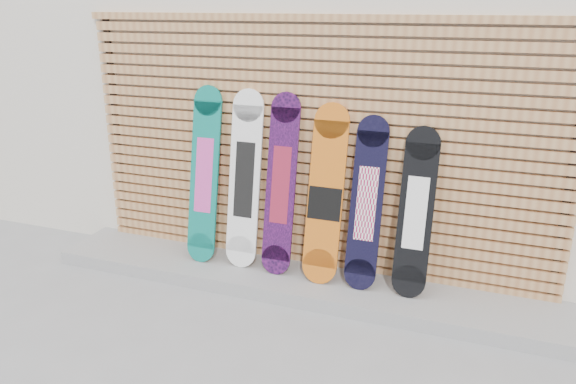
{
  "coord_description": "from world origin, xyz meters",
  "views": [
    {
      "loc": [
        1.29,
        -3.48,
        2.39
      ],
      "look_at": [
        -0.29,
        0.75,
        0.85
      ],
      "focal_mm": 35.0,
      "sensor_mm": 36.0,
      "label": 1
    }
  ],
  "objects_px": {
    "snowboard_2": "(281,185)",
    "snowboard_5": "(416,213)",
    "snowboard_1": "(245,180)",
    "snowboard_3": "(325,196)",
    "snowboard_4": "(367,204)",
    "snowboard_0": "(204,175)"
  },
  "relations": [
    {
      "from": "snowboard_5",
      "to": "snowboard_2",
      "type": "bearing_deg",
      "value": 179.82
    },
    {
      "from": "snowboard_0",
      "to": "snowboard_4",
      "type": "height_order",
      "value": "snowboard_0"
    },
    {
      "from": "snowboard_5",
      "to": "snowboard_0",
      "type": "bearing_deg",
      "value": -179.95
    },
    {
      "from": "snowboard_0",
      "to": "snowboard_2",
      "type": "bearing_deg",
      "value": 0.41
    },
    {
      "from": "snowboard_3",
      "to": "snowboard_5",
      "type": "height_order",
      "value": "snowboard_3"
    },
    {
      "from": "snowboard_2",
      "to": "snowboard_0",
      "type": "bearing_deg",
      "value": -179.59
    },
    {
      "from": "snowboard_0",
      "to": "snowboard_5",
      "type": "height_order",
      "value": "snowboard_0"
    },
    {
      "from": "snowboard_2",
      "to": "snowboard_5",
      "type": "relative_size",
      "value": 1.15
    },
    {
      "from": "snowboard_3",
      "to": "snowboard_4",
      "type": "relative_size",
      "value": 1.06
    },
    {
      "from": "snowboard_4",
      "to": "snowboard_5",
      "type": "bearing_deg",
      "value": 0.67
    },
    {
      "from": "snowboard_1",
      "to": "snowboard_3",
      "type": "distance_m",
      "value": 0.75
    },
    {
      "from": "snowboard_3",
      "to": "snowboard_5",
      "type": "distance_m",
      "value": 0.75
    },
    {
      "from": "snowboard_1",
      "to": "snowboard_4",
      "type": "distance_m",
      "value": 1.1
    },
    {
      "from": "snowboard_2",
      "to": "snowboard_4",
      "type": "height_order",
      "value": "snowboard_2"
    },
    {
      "from": "snowboard_1",
      "to": "snowboard_2",
      "type": "height_order",
      "value": "snowboard_1"
    },
    {
      "from": "snowboard_0",
      "to": "snowboard_1",
      "type": "height_order",
      "value": "snowboard_0"
    },
    {
      "from": "snowboard_2",
      "to": "snowboard_5",
      "type": "xyz_separation_m",
      "value": [
        1.15,
        -0.0,
        -0.1
      ]
    },
    {
      "from": "snowboard_2",
      "to": "snowboard_5",
      "type": "bearing_deg",
      "value": -0.18
    },
    {
      "from": "snowboard_2",
      "to": "snowboard_4",
      "type": "relative_size",
      "value": 1.1
    },
    {
      "from": "snowboard_0",
      "to": "snowboard_1",
      "type": "bearing_deg",
      "value": 2.34
    },
    {
      "from": "snowboard_3",
      "to": "snowboard_4",
      "type": "bearing_deg",
      "value": 1.67
    },
    {
      "from": "snowboard_1",
      "to": "snowboard_5",
      "type": "xyz_separation_m",
      "value": [
        1.5,
        -0.01,
        -0.11
      ]
    }
  ]
}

